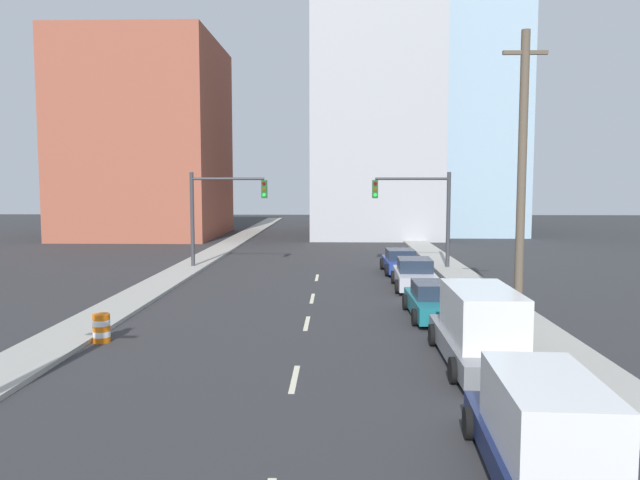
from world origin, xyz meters
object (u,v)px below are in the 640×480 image
box_truck_navy (544,432)px  box_truck_gray (480,329)px  sedan_teal (434,301)px  traffic_barrel (101,328)px  utility_pole_right_mid (522,177)px  sedan_blue (400,262)px  traffic_signal_left (215,206)px  traffic_signal_right (425,206)px  sedan_silver (415,275)px

box_truck_navy → box_truck_gray: (0.49, 7.13, 0.15)m
sedan_teal → traffic_barrel: bearing=-161.0°
traffic_barrel → box_truck_navy: box_truck_navy is taller
utility_pole_right_mid → box_truck_gray: bearing=-116.3°
box_truck_gray → utility_pole_right_mid: bearing=64.0°
sedan_blue → box_truck_gray: bearing=-90.2°
traffic_signal_left → traffic_signal_right: bearing=0.0°
traffic_signal_right → utility_pole_right_mid: (1.39, -14.89, 1.60)m
box_truck_gray → sedan_teal: size_ratio=1.31×
traffic_signal_left → sedan_silver: (11.34, -7.01, -3.17)m
traffic_signal_right → utility_pole_right_mid: size_ratio=0.55×
traffic_signal_left → sedan_silver: size_ratio=1.23×
traffic_signal_left → sedan_silver: bearing=-31.7°
box_truck_gray → sedan_silver: 13.06m
traffic_signal_right → box_truck_navy: bearing=-93.5°
sedan_blue → box_truck_navy: bearing=-91.7°
traffic_signal_right → sedan_silver: 7.84m
utility_pole_right_mid → sedan_silver: (-2.85, 7.88, -4.78)m
utility_pole_right_mid → box_truck_navy: utility_pole_right_mid is taller
box_truck_navy → traffic_barrel: bearing=143.5°
sedan_teal → sedan_blue: bearing=89.7°
traffic_barrel → sedan_silver: bearing=43.0°
traffic_barrel → sedan_teal: bearing=19.7°
sedan_teal → sedan_silver: 6.71m
traffic_signal_right → sedan_blue: (-1.62, -1.55, -3.22)m
sedan_teal → sedan_blue: 12.17m
box_truck_gray → sedan_teal: 6.37m
utility_pole_right_mid → traffic_barrel: size_ratio=11.24×
traffic_barrel → sedan_silver: 15.89m
box_truck_gray → sedan_silver: box_truck_gray is taller
box_truck_gray → traffic_signal_right: bearing=87.0°
sedan_silver → utility_pole_right_mid: bearing=-68.8°
sedan_teal → traffic_signal_left: bearing=128.7°
traffic_barrel → sedan_silver: (11.61, 10.85, 0.21)m
traffic_signal_left → traffic_signal_right: 12.80m
utility_pole_right_mid → box_truck_gray: size_ratio=1.74×
box_truck_navy → sedan_silver: box_truck_navy is taller
traffic_signal_left → traffic_barrel: (-0.28, -17.86, -3.39)m
traffic_signal_right → sedan_teal: bearing=-96.3°
sedan_blue → traffic_signal_right: bearing=42.1°
traffic_barrel → box_truck_gray: size_ratio=0.15×
box_truck_navy → sedan_blue: 25.65m
box_truck_gray → sedan_blue: bearing=91.8°
utility_pole_right_mid → sedan_silver: size_ratio=2.23×
traffic_signal_left → traffic_barrel: 18.18m
utility_pole_right_mid → box_truck_navy: bearing=-103.9°
traffic_signal_right → sedan_silver: (-1.46, -7.01, -3.17)m
traffic_signal_left → sedan_blue: 11.73m
traffic_signal_right → traffic_signal_left: bearing=180.0°
traffic_signal_right → sedan_silver: size_ratio=1.23×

